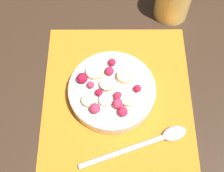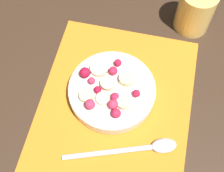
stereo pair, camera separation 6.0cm
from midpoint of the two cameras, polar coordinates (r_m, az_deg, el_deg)
The scene contains 5 objects.
ground_plane at distance 0.62m, azimuth 2.67°, elevation -6.64°, with size 3.00×3.00×0.00m, color #382619.
placemat at distance 0.61m, azimuth 2.68°, elevation -6.54°, with size 0.44×0.30×0.01m.
fruit_bowl at distance 0.62m, azimuth 2.69°, elevation -1.02°, with size 0.17×0.17×0.05m.
spoon at distance 0.59m, azimuth 8.73°, elevation -11.45°, with size 0.09×0.21×0.01m.
drinking_glass at distance 0.72m, azimuth 17.37°, elevation 12.92°, with size 0.08×0.08×0.10m.
Camera 2 is at (0.21, 0.05, 0.58)m, focal length 50.00 mm.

